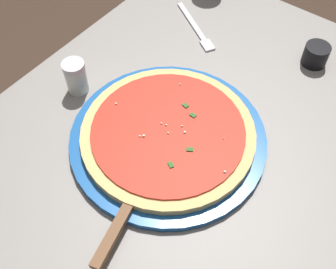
# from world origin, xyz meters

# --- Properties ---
(ground_plane) EXTENTS (5.00, 5.00, 0.00)m
(ground_plane) POSITION_xyz_m (0.00, 0.00, 0.00)
(ground_plane) COLOR #38281E
(restaurant_table) EXTENTS (1.03, 0.72, 0.74)m
(restaurant_table) POSITION_xyz_m (0.00, 0.00, 0.59)
(restaurant_table) COLOR black
(restaurant_table) RESTS_ON ground_plane
(serving_plate) EXTENTS (0.37, 0.37, 0.01)m
(serving_plate) POSITION_xyz_m (0.01, -0.01, 0.74)
(serving_plate) COLOR #195199
(serving_plate) RESTS_ON restaurant_table
(pizza) EXTENTS (0.33, 0.33, 0.02)m
(pizza) POSITION_xyz_m (0.01, -0.01, 0.76)
(pizza) COLOR #DBB26B
(pizza) RESTS_ON serving_plate
(pizza_server) EXTENTS (0.22, 0.09, 0.01)m
(pizza_server) POSITION_xyz_m (0.18, 0.03, 0.76)
(pizza_server) COLOR silver
(pizza_server) RESTS_ON serving_plate
(cup_small_sauce) EXTENTS (0.05, 0.05, 0.05)m
(cup_small_sauce) POSITION_xyz_m (-0.35, 0.12, 0.76)
(cup_small_sauce) COLOR black
(cup_small_sauce) RESTS_ON restaurant_table
(fork) EXTENTS (0.11, 0.17, 0.00)m
(fork) POSITION_xyz_m (-0.29, -0.15, 0.74)
(fork) COLOR silver
(fork) RESTS_ON restaurant_table
(parmesan_shaker) EXTENTS (0.05, 0.05, 0.07)m
(parmesan_shaker) POSITION_xyz_m (0.02, -0.24, 0.77)
(parmesan_shaker) COLOR silver
(parmesan_shaker) RESTS_ON restaurant_table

